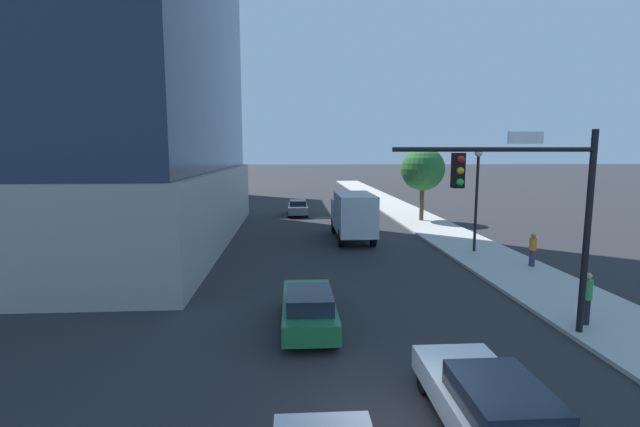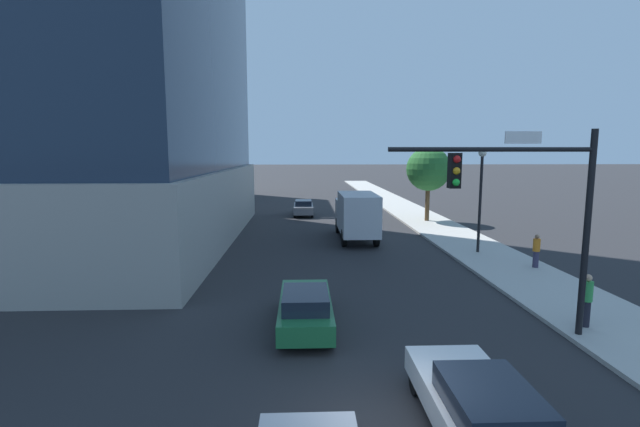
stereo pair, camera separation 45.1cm
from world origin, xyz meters
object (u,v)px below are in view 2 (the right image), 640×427
object	(u,v)px
car_white	(480,407)
car_gray	(303,208)
street_lamp	(481,185)
street_tree	(428,169)
construction_building	(157,90)
traffic_light_pole	(528,196)
pedestrian_green_shirt	(587,300)
box_truck	(357,214)
car_green	(305,307)
pedestrian_orange_shirt	(536,251)

from	to	relation	value
car_white	car_gray	bearing A→B (deg)	96.08
street_lamp	street_tree	xyz separation A→B (m)	(0.33, 11.87, 0.44)
construction_building	street_tree	xyz separation A→B (m)	(28.66, -21.99, -9.13)
construction_building	traffic_light_pole	bearing A→B (deg)	-61.20
pedestrian_green_shirt	box_truck	bearing A→B (deg)	110.16
street_tree	car_green	bearing A→B (deg)	-114.80
box_truck	pedestrian_green_shirt	distance (m)	16.60
street_lamp	pedestrian_orange_shirt	size ratio (longest dim) A/B	3.51
street_lamp	car_gray	xyz separation A→B (m)	(-10.00, 16.41, -3.26)
construction_building	pedestrian_green_shirt	xyz separation A→B (m)	(27.55, -44.95, -12.50)
car_gray	pedestrian_orange_shirt	distance (m)	23.05
traffic_light_pole	pedestrian_green_shirt	size ratio (longest dim) A/B	3.63
car_green	box_truck	size ratio (longest dim) A/B	0.69
traffic_light_pole	car_green	xyz separation A→B (m)	(-6.72, 1.19, -3.84)
street_tree	car_gray	xyz separation A→B (m)	(-10.34, 4.54, -3.70)
pedestrian_orange_shirt	car_gray	bearing A→B (deg)	120.01
construction_building	street_tree	size ratio (longest dim) A/B	5.49
construction_building	car_white	distance (m)	56.40
car_green	car_gray	bearing A→B (deg)	90.00
construction_building	pedestrian_green_shirt	bearing A→B (deg)	-58.49
street_tree	box_truck	bearing A→B (deg)	-132.72
car_gray	street_lamp	bearing A→B (deg)	-58.64
construction_building	street_lamp	bearing A→B (deg)	-50.09
car_gray	box_truck	size ratio (longest dim) A/B	0.65
pedestrian_orange_shirt	construction_building	bearing A→B (deg)	128.59
car_gray	pedestrian_orange_shirt	bearing A→B (deg)	-59.99
car_white	construction_building	bearing A→B (deg)	113.43
traffic_light_pole	street_tree	xyz separation A→B (m)	(3.62, 23.57, -0.13)
traffic_light_pole	street_tree	distance (m)	23.84
car_white	car_green	bearing A→B (deg)	120.21
construction_building	pedestrian_green_shirt	distance (m)	54.18
car_white	box_truck	distance (m)	21.03
construction_building	traffic_light_pole	world-z (taller)	construction_building
box_truck	street_lamp	bearing A→B (deg)	-34.61
car_gray	construction_building	bearing A→B (deg)	136.40
street_tree	car_white	world-z (taller)	street_tree
traffic_light_pole	car_gray	distance (m)	29.15
street_tree	construction_building	bearing A→B (deg)	142.50
pedestrian_green_shirt	construction_building	bearing A→B (deg)	121.51
street_lamp	construction_building	bearing A→B (deg)	129.91
car_green	pedestrian_green_shirt	xyz separation A→B (m)	(9.23, -0.58, 0.34)
car_gray	car_green	size ratio (longest dim) A/B	0.96
box_truck	car_green	bearing A→B (deg)	-103.18
car_gray	box_truck	xyz separation A→B (m)	(3.51, -11.93, 1.06)
street_lamp	pedestrian_green_shirt	xyz separation A→B (m)	(-0.78, -11.08, -2.93)
street_lamp	pedestrian_green_shirt	distance (m)	11.49
construction_building	box_truck	bearing A→B (deg)	-53.38
traffic_light_pole	car_white	distance (m)	6.96
pedestrian_green_shirt	traffic_light_pole	bearing A→B (deg)	-166.33
construction_building	street_lamp	xyz separation A→B (m)	(28.33, -33.86, -9.57)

